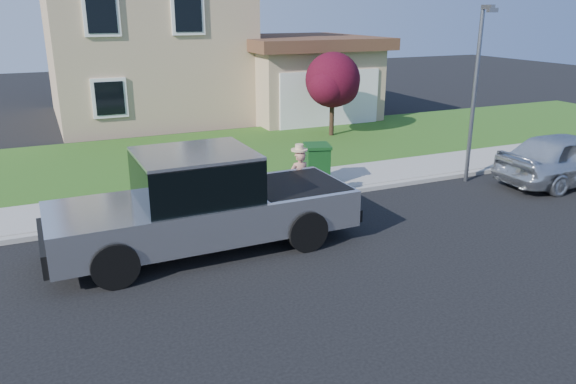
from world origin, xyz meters
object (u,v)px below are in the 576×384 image
object	(u,v)px
ornamental_tree	(333,83)
street_lamp	(476,85)
sedan	(570,158)
trash_bin	(317,164)
woman	(299,179)
pickup_truck	(203,204)

from	to	relation	value
ornamental_tree	street_lamp	distance (m)	6.94
sedan	ornamental_tree	size ratio (longest dim) A/B	1.40
ornamental_tree	trash_bin	world-z (taller)	ornamental_tree
sedan	street_lamp	world-z (taller)	street_lamp
ornamental_tree	trash_bin	xyz separation A→B (m)	(-3.54, -5.66, -1.42)
sedan	trash_bin	bearing A→B (deg)	70.56
woman	sedan	distance (m)	8.10
pickup_truck	woman	world-z (taller)	pickup_truck
pickup_truck	ornamental_tree	size ratio (longest dim) A/B	2.02
sedan	ornamental_tree	xyz separation A→B (m)	(-3.29, 8.18, 1.38)
pickup_truck	woman	xyz separation A→B (m)	(2.85, 1.40, -0.19)
pickup_truck	ornamental_tree	xyz separation A→B (m)	(7.57, 8.37, 1.16)
woman	street_lamp	xyz separation A→B (m)	(5.49, 0.11, 2.02)
woman	trash_bin	xyz separation A→B (m)	(1.17, 1.32, -0.07)
trash_bin	pickup_truck	bearing A→B (deg)	-129.59
woman	ornamental_tree	world-z (taller)	ornamental_tree
pickup_truck	street_lamp	size ratio (longest dim) A/B	1.31
woman	ornamental_tree	xyz separation A→B (m)	(4.72, 6.97, 1.35)
sedan	pickup_truck	bearing A→B (deg)	91.82
pickup_truck	ornamental_tree	world-z (taller)	ornamental_tree
pickup_truck	sedan	bearing A→B (deg)	0.04
pickup_truck	street_lamp	world-z (taller)	street_lamp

